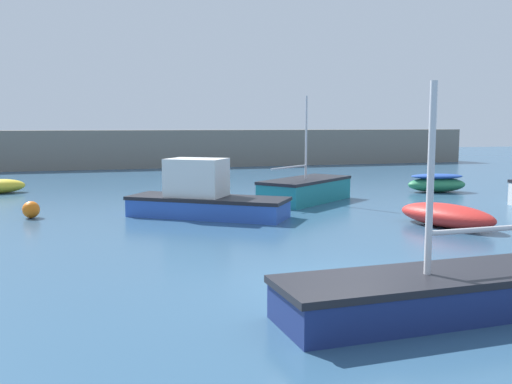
# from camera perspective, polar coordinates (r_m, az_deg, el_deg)

# --- Properties ---
(ground_plane) EXTENTS (120.00, 120.00, 0.20)m
(ground_plane) POSITION_cam_1_polar(r_m,az_deg,el_deg) (11.49, 8.89, -10.01)
(ground_plane) COLOR #2D5170
(harbor_breakwater) EXTENTS (51.79, 2.50, 2.80)m
(harbor_breakwater) POSITION_cam_1_polar(r_m,az_deg,el_deg) (43.56, -10.26, 4.28)
(harbor_breakwater) COLOR slate
(harbor_breakwater) RESTS_ON ground_plane
(rowboat_white_midwater) EXTENTS (2.35, 3.67, 0.73)m
(rowboat_white_midwater) POSITION_cam_1_polar(r_m,az_deg,el_deg) (18.89, 18.49, -2.22)
(rowboat_white_midwater) COLOR red
(rowboat_white_midwater) RESTS_ON ground_plane
(rowboat_with_red_cover) EXTENTS (2.98, 1.77, 0.87)m
(rowboat_with_red_cover) POSITION_cam_1_polar(r_m,az_deg,el_deg) (28.48, 17.62, 0.88)
(rowboat_with_red_cover) COLOR #287A4C
(rowboat_with_red_cover) RESTS_ON ground_plane
(sailboat_short_mast) EXTENTS (5.83, 1.77, 3.90)m
(sailboat_short_mast) POSITION_cam_1_polar(r_m,az_deg,el_deg) (10.11, 16.71, -9.71)
(sailboat_short_mast) COLOR navy
(sailboat_short_mast) RESTS_ON ground_plane
(motorboat_grey_hull) EXTENTS (5.64, 4.68, 2.03)m
(motorboat_grey_hull) POSITION_cam_1_polar(r_m,az_deg,el_deg) (19.91, -5.24, -0.47)
(motorboat_grey_hull) COLOR #2D56B7
(motorboat_grey_hull) RESTS_ON ground_plane
(sailboat_twin_hulled) EXTENTS (4.85, 4.38, 4.37)m
(sailboat_twin_hulled) POSITION_cam_1_polar(r_m,az_deg,el_deg) (23.78, 4.98, 0.21)
(sailboat_twin_hulled) COLOR teal
(sailboat_twin_hulled) RESTS_ON ground_plane
(mooring_buoy_orange) EXTENTS (0.58, 0.58, 0.58)m
(mooring_buoy_orange) POSITION_cam_1_polar(r_m,az_deg,el_deg) (21.07, -21.57, -1.65)
(mooring_buoy_orange) COLOR orange
(mooring_buoy_orange) RESTS_ON ground_plane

